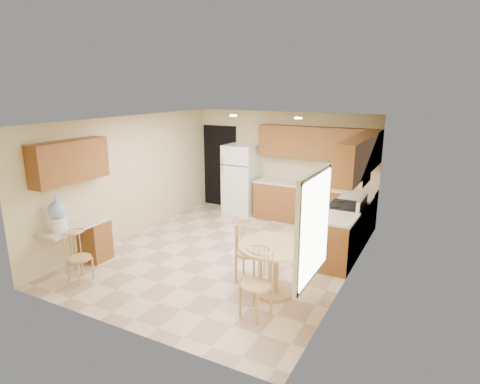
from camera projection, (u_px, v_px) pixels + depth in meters
The scene contains 30 objects.
floor at pixel (227, 254), 7.58m from camera, with size 5.50×5.50×0.00m, color #C7AF90.
ceiling at pixel (225, 120), 6.95m from camera, with size 4.50×5.50×0.02m, color white.
wall_back at pixel (283, 164), 9.62m from camera, with size 4.50×0.02×2.50m, color #C6B185.
wall_front at pixel (115, 239), 4.91m from camera, with size 4.50×0.02×2.50m, color #C6B185.
wall_left at pixel (132, 177), 8.28m from camera, with size 0.02×5.50×2.50m, color #C6B185.
wall_right at pixel (351, 206), 6.25m from camera, with size 0.02×5.50×2.50m, color #C6B185.
doorway at pixel (220, 166), 10.45m from camera, with size 0.90×0.02×2.10m, color black.
base_cab_back at pixel (313, 205), 9.17m from camera, with size 2.75×0.60×0.87m, color brown.
counter_back at pixel (314, 186), 9.06m from camera, with size 2.75×0.63×0.04m, color beige.
base_cab_right_a at pixel (354, 219), 8.18m from camera, with size 0.60×0.59×0.87m, color brown.
counter_right_a at pixel (356, 198), 8.06m from camera, with size 0.63×0.59×0.04m, color beige.
base_cab_right_b at pixel (336, 243), 6.93m from camera, with size 0.60×0.80×0.87m, color brown.
counter_right_b at pixel (337, 218), 6.82m from camera, with size 0.63×0.80×0.04m, color beige.
upper_cab_back at pixel (317, 143), 8.93m from camera, with size 2.75×0.33×0.70m, color brown.
upper_cab_right at pixel (360, 156), 7.20m from camera, with size 0.33×2.42×0.70m, color brown.
upper_cab_left at pixel (70, 162), 6.69m from camera, with size 0.33×1.40×0.70m, color brown.
sink at pixel (312, 185), 9.06m from camera, with size 0.78×0.44×0.01m, color silver.
range_hood at pixel (353, 179), 7.33m from camera, with size 0.50×0.76×0.14m, color silver.
desk_pedestal at pixel (95, 240), 7.27m from camera, with size 0.48×0.42×0.72m, color brown.
desk_top at pixel (75, 226), 6.84m from camera, with size 0.50×1.20×0.04m, color beige.
window at pixel (314, 227), 4.61m from camera, with size 0.06×1.12×1.30m.
can_light_a at pixel (233, 116), 8.20m from camera, with size 0.14×0.14×0.02m, color white.
can_light_b at pixel (298, 118), 7.57m from camera, with size 0.14×0.14×0.02m, color white.
refrigerator at pixel (241, 179), 9.85m from camera, with size 0.75×0.73×1.70m.
stove at pixel (345, 228), 7.60m from camera, with size 0.65×0.76×1.09m.
dining_table at pixel (274, 262), 5.97m from camera, with size 1.08×1.08×0.80m.
chair_table_a at pixel (246, 247), 6.34m from camera, with size 0.43×0.56×0.98m.
chair_table_b at pixel (253, 279), 5.32m from camera, with size 0.42×0.44×0.96m.
chair_desk at pixel (75, 253), 6.33m from camera, with size 0.37×0.48×0.84m.
water_crock at pixel (58, 215), 6.51m from camera, with size 0.28×0.28×0.59m.
Camera 1 is at (3.51, -6.10, 3.06)m, focal length 30.00 mm.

